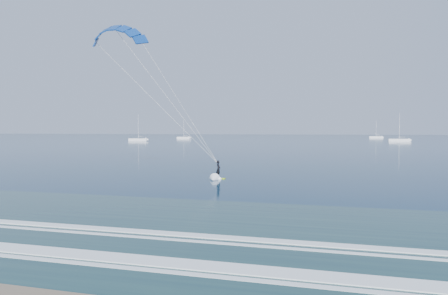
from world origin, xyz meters
TOP-DOWN VIEW (x-y plane):
  - kitesurfer_rig at (-7.47, 29.20)m, footprint 13.86×6.87m
  - sailboat_0 at (-78.01, 160.86)m, footprint 9.13×2.40m
  - sailboat_1 at (-73.25, 207.92)m, footprint 7.79×2.40m
  - sailboat_2 at (38.34, 183.38)m, footprint 9.08×2.40m
  - sailboat_3 at (36.18, 256.35)m, footprint 8.08×2.40m

SIDE VIEW (x-z plane):
  - sailboat_1 at x=-73.25m, z-range -4.73..6.09m
  - sailboat_3 at x=36.18m, z-range -4.86..6.22m
  - sailboat_0 at x=-78.01m, z-range -5.49..6.86m
  - sailboat_2 at x=38.34m, z-range -5.58..6.96m
  - kitesurfer_rig at x=-7.47m, z-range 0.24..16.78m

